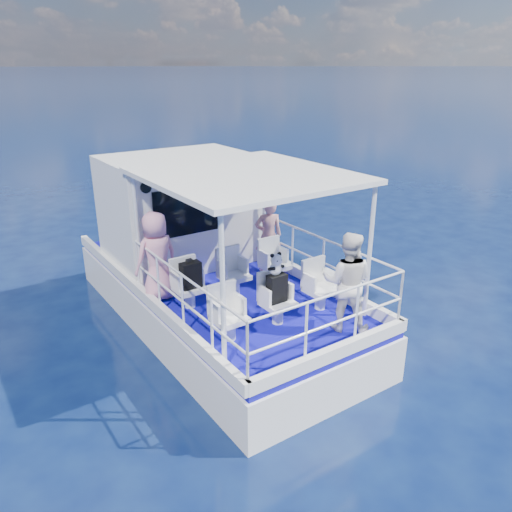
% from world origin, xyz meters
% --- Properties ---
extents(ground, '(2000.00, 2000.00, 0.00)m').
position_xyz_m(ground, '(0.00, 0.00, 0.00)').
color(ground, '#08133C').
rests_on(ground, ground).
extents(hull, '(3.00, 7.00, 1.60)m').
position_xyz_m(hull, '(0.00, 1.00, 0.00)').
color(hull, white).
rests_on(hull, ground).
extents(deck, '(2.90, 6.90, 0.10)m').
position_xyz_m(deck, '(0.00, 1.00, 0.85)').
color(deck, '#0E0A90').
rests_on(deck, hull).
extents(cabin, '(2.85, 2.00, 2.20)m').
position_xyz_m(cabin, '(0.00, 2.30, 2.00)').
color(cabin, white).
rests_on(cabin, deck).
extents(canopy, '(3.00, 3.20, 0.08)m').
position_xyz_m(canopy, '(0.00, -0.20, 3.14)').
color(canopy, white).
rests_on(canopy, cabin).
extents(canopy_posts, '(2.77, 2.97, 2.20)m').
position_xyz_m(canopy_posts, '(0.00, -0.25, 2.00)').
color(canopy_posts, white).
rests_on(canopy_posts, deck).
extents(railings, '(2.84, 3.59, 1.00)m').
position_xyz_m(railings, '(0.00, -0.58, 1.40)').
color(railings, white).
rests_on(railings, deck).
extents(seat_port_fwd, '(0.48, 0.46, 0.38)m').
position_xyz_m(seat_port_fwd, '(-0.90, 0.20, 1.09)').
color(seat_port_fwd, white).
rests_on(seat_port_fwd, deck).
extents(seat_center_fwd, '(0.48, 0.46, 0.38)m').
position_xyz_m(seat_center_fwd, '(0.00, 0.20, 1.09)').
color(seat_center_fwd, white).
rests_on(seat_center_fwd, deck).
extents(seat_stbd_fwd, '(0.48, 0.46, 0.38)m').
position_xyz_m(seat_stbd_fwd, '(0.90, 0.20, 1.09)').
color(seat_stbd_fwd, white).
rests_on(seat_stbd_fwd, deck).
extents(seat_port_aft, '(0.48, 0.46, 0.38)m').
position_xyz_m(seat_port_aft, '(-0.90, -1.10, 1.09)').
color(seat_port_aft, white).
rests_on(seat_port_aft, deck).
extents(seat_center_aft, '(0.48, 0.46, 0.38)m').
position_xyz_m(seat_center_aft, '(0.00, -1.10, 1.09)').
color(seat_center_aft, white).
rests_on(seat_center_aft, deck).
extents(seat_stbd_aft, '(0.48, 0.46, 0.38)m').
position_xyz_m(seat_stbd_aft, '(0.90, -1.10, 1.09)').
color(seat_stbd_aft, white).
rests_on(seat_stbd_aft, deck).
extents(passenger_port_fwd, '(0.63, 0.48, 1.59)m').
position_xyz_m(passenger_port_fwd, '(-1.20, 0.79, 1.70)').
color(passenger_port_fwd, pink).
rests_on(passenger_port_fwd, deck).
extents(passenger_stbd_fwd, '(0.64, 0.54, 1.48)m').
position_xyz_m(passenger_stbd_fwd, '(1.13, 0.75, 1.64)').
color(passenger_stbd_fwd, '#DC928E').
rests_on(passenger_stbd_fwd, deck).
extents(passenger_stbd_aft, '(0.96, 0.97, 1.59)m').
position_xyz_m(passenger_stbd_aft, '(0.77, -1.83, 1.69)').
color(passenger_stbd_aft, white).
rests_on(passenger_stbd_aft, deck).
extents(backpack_port, '(0.34, 0.19, 0.45)m').
position_xyz_m(backpack_port, '(-0.89, 0.15, 1.50)').
color(backpack_port, black).
rests_on(backpack_port, seat_port_fwd).
extents(backpack_center, '(0.31, 0.17, 0.46)m').
position_xyz_m(backpack_center, '(-0.02, -1.09, 1.51)').
color(backpack_center, black).
rests_on(backpack_center, seat_center_aft).
extents(compact_camera, '(0.10, 0.06, 0.06)m').
position_xyz_m(compact_camera, '(-0.90, 0.16, 1.76)').
color(compact_camera, black).
rests_on(compact_camera, backpack_port).
extents(panda, '(0.23, 0.19, 0.36)m').
position_xyz_m(panda, '(-0.03, -1.07, 1.92)').
color(panda, white).
rests_on(panda, backpack_center).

